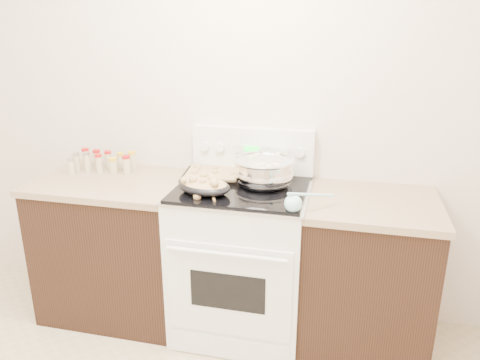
# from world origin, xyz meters

# --- Properties ---
(counter_left) EXTENTS (0.93, 0.67, 0.92)m
(counter_left) POSITION_xyz_m (-0.48, 1.43, 0.46)
(counter_left) COLOR black
(counter_left) RESTS_ON ground
(counter_right) EXTENTS (0.73, 0.67, 0.92)m
(counter_right) POSITION_xyz_m (1.08, 1.43, 0.46)
(counter_right) COLOR black
(counter_right) RESTS_ON ground
(kitchen_range) EXTENTS (0.78, 0.73, 1.22)m
(kitchen_range) POSITION_xyz_m (0.35, 1.42, 0.49)
(kitchen_range) COLOR white
(kitchen_range) RESTS_ON ground
(mixing_bowl) EXTENTS (0.40, 0.40, 0.21)m
(mixing_bowl) POSITION_xyz_m (0.47, 1.47, 1.02)
(mixing_bowl) COLOR silver
(mixing_bowl) RESTS_ON kitchen_range
(roasting_pan) EXTENTS (0.37, 0.31, 0.11)m
(roasting_pan) POSITION_xyz_m (0.17, 1.26, 0.99)
(roasting_pan) COLOR black
(roasting_pan) RESTS_ON kitchen_range
(baking_sheet) EXTENTS (0.47, 0.35, 0.06)m
(baking_sheet) POSITION_xyz_m (0.17, 1.55, 0.96)
(baking_sheet) COLOR black
(baking_sheet) RESTS_ON kitchen_range
(wooden_spoon) EXTENTS (0.13, 0.27, 0.04)m
(wooden_spoon) POSITION_xyz_m (0.18, 1.22, 0.95)
(wooden_spoon) COLOR tan
(wooden_spoon) RESTS_ON kitchen_range
(blue_ladle) EXTENTS (0.24, 0.22, 0.11)m
(blue_ladle) POSITION_xyz_m (0.69, 1.15, 0.98)
(blue_ladle) COLOR #9DE1EB
(blue_ladle) RESTS_ON kitchen_range
(spice_jars) EXTENTS (0.40, 0.23, 0.13)m
(spice_jars) POSITION_xyz_m (-0.62, 1.58, 0.98)
(spice_jars) COLOR #BFB28C
(spice_jars) RESTS_ON counter_left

